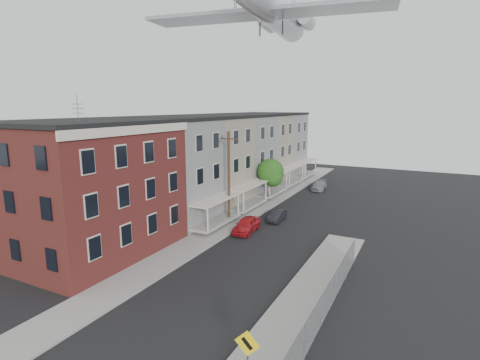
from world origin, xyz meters
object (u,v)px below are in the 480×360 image
object	(u,v)px
car_near	(246,225)
warning_sign	(247,352)
street_tree	(271,173)
car_far	(319,186)
car_mid	(277,215)
airplane	(271,7)
utility_pole	(229,177)

from	to	relation	value
car_near	warning_sign	bearing A→B (deg)	-67.79
street_tree	car_far	bearing A→B (deg)	68.79
car_mid	airplane	bearing A→B (deg)	-138.90
car_far	car_near	bearing A→B (deg)	-98.27
airplane	street_tree	bearing A→B (deg)	109.92
utility_pole	airplane	xyz separation A→B (m)	(3.06, 2.38, 15.31)
street_tree	car_far	xyz separation A→B (m)	(3.47, 8.95, -2.85)
utility_pole	warning_sign	bearing A→B (deg)	-59.52
utility_pole	car_mid	size ratio (longest dim) A/B	2.76
warning_sign	street_tree	distance (m)	30.96
warning_sign	car_near	size ratio (longest dim) A/B	0.70
car_far	airplane	world-z (taller)	airplane
car_mid	car_far	xyz separation A→B (m)	(-0.00, 15.78, 0.06)
utility_pole	car_near	distance (m)	4.96
car_near	car_mid	world-z (taller)	car_near
utility_pole	car_near	world-z (taller)	utility_pole
street_tree	car_near	distance (m)	11.88
car_near	car_far	size ratio (longest dim) A/B	0.97
utility_pole	car_mid	bearing A→B (deg)	39.17
car_far	airplane	xyz separation A→B (m)	(-0.74, -16.49, 19.38)
warning_sign	car_mid	world-z (taller)	warning_sign
street_tree	warning_sign	bearing A→B (deg)	-69.42
warning_sign	utility_pole	size ratio (longest dim) A/B	0.31
street_tree	car_far	distance (m)	10.01
utility_pole	airplane	distance (m)	15.79
warning_sign	car_near	distance (m)	19.65
warning_sign	car_mid	bearing A→B (deg)	108.50
utility_pole	airplane	size ratio (longest dim) A/B	0.37
street_tree	car_far	size ratio (longest dim) A/B	1.26
warning_sign	car_near	bearing A→B (deg)	116.07
street_tree	utility_pole	bearing A→B (deg)	-91.89
airplane	car_mid	bearing A→B (deg)	44.17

